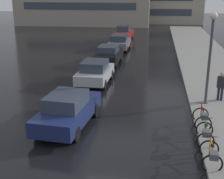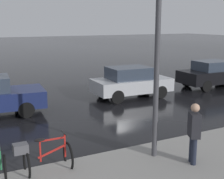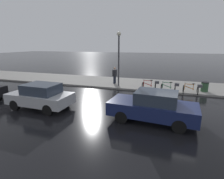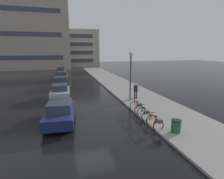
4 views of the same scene
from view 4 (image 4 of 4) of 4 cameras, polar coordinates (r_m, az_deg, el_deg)
The scene contains 15 objects.
ground_plane at distance 11.82m, azimuth -6.00°, elevation -12.10°, with size 140.00×140.00×0.00m, color black.
sidewalk_kerb at distance 22.53m, azimuth 4.86°, elevation 0.06°, with size 4.80×60.00×0.14m, color gray.
bicycle_nearest at distance 11.65m, azimuth 14.07°, elevation -10.25°, with size 0.77×1.38×0.92m.
bicycle_second at distance 13.03m, azimuth 10.53°, elevation -7.61°, with size 0.82×1.42×0.95m.
bicycle_third at distance 14.39m, azimuth 8.13°, elevation -5.48°, with size 0.76×1.37×1.01m.
car_navy at distance 12.58m, azimuth -16.50°, elevation -7.13°, with size 2.23×4.51×1.59m.
car_silver at distance 19.06m, azimuth -16.55°, elevation -0.53°, with size 1.98×3.93×1.54m.
car_black at distance 24.52m, azimuth -16.33°, elevation 2.29°, with size 1.94×4.23×1.54m.
car_grey at distance 30.62m, azimuth -15.94°, elevation 4.30°, with size 1.96×4.23×1.54m.
car_red at distance 36.95m, azimuth -16.30°, elevation 5.67°, with size 2.01×4.09×1.71m.
pedestrian at distance 17.94m, azimuth 7.72°, elevation -0.28°, with size 0.46×0.39×1.73m.
streetlamp at distance 16.71m, azimuth 6.11°, elevation 6.39°, with size 0.37×0.37×4.88m.
trash_bin at distance 11.31m, azimuth 20.14°, elevation -11.46°, with size 0.58×0.58×0.92m.
building_facade_main at distance 58.14m, azimuth -16.13°, elevation 12.73°, with size 22.46×7.83×11.24m.
building_facade_side at distance 55.10m, azimuth -25.89°, elevation 15.52°, with size 22.07×11.05×17.93m.
Camera 4 is at (-1.68, -10.62, 4.91)m, focal length 28.00 mm.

